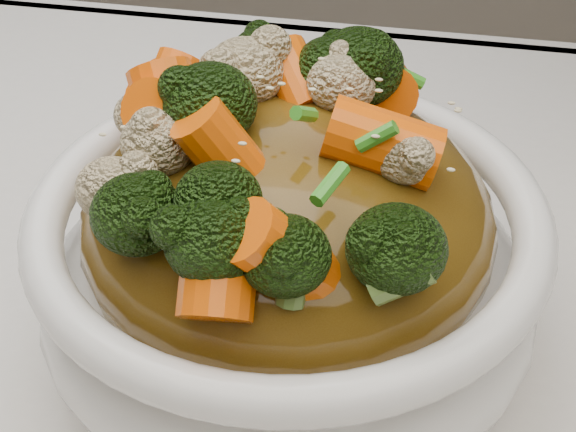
# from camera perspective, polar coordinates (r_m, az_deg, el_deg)

# --- Properties ---
(tablecloth) EXTENTS (1.20, 0.80, 0.04)m
(tablecloth) POSITION_cam_1_polar(r_m,az_deg,el_deg) (0.46, -6.10, -12.13)
(tablecloth) COLOR white
(tablecloth) RESTS_ON dining_table
(bowl) EXTENTS (0.30, 0.30, 0.09)m
(bowl) POSITION_cam_1_polar(r_m,az_deg,el_deg) (0.43, 0.00, -3.81)
(bowl) COLOR white
(bowl) RESTS_ON tablecloth
(sauce_base) EXTENTS (0.24, 0.24, 0.10)m
(sauce_base) POSITION_cam_1_polar(r_m,az_deg,el_deg) (0.41, -0.00, -0.37)
(sauce_base) COLOR #53390E
(sauce_base) RESTS_ON bowl
(carrots) EXTENTS (0.24, 0.24, 0.06)m
(carrots) POSITION_cam_1_polar(r_m,az_deg,el_deg) (0.37, -0.00, 8.11)
(carrots) COLOR #F76008
(carrots) RESTS_ON sauce_base
(broccoli) EXTENTS (0.24, 0.24, 0.05)m
(broccoli) POSITION_cam_1_polar(r_m,az_deg,el_deg) (0.37, -0.00, 7.96)
(broccoli) COLOR black
(broccoli) RESTS_ON sauce_base
(cauliflower) EXTENTS (0.24, 0.24, 0.04)m
(cauliflower) POSITION_cam_1_polar(r_m,az_deg,el_deg) (0.37, -0.00, 7.66)
(cauliflower) COLOR beige
(cauliflower) RESTS_ON sauce_base
(scallions) EXTENTS (0.18, 0.18, 0.02)m
(scallions) POSITION_cam_1_polar(r_m,az_deg,el_deg) (0.37, 0.00, 8.26)
(scallions) COLOR #349121
(scallions) RESTS_ON sauce_base
(sesame_seeds) EXTENTS (0.21, 0.21, 0.01)m
(sesame_seeds) POSITION_cam_1_polar(r_m,az_deg,el_deg) (0.37, 0.00, 8.26)
(sesame_seeds) COLOR beige
(sesame_seeds) RESTS_ON sauce_base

